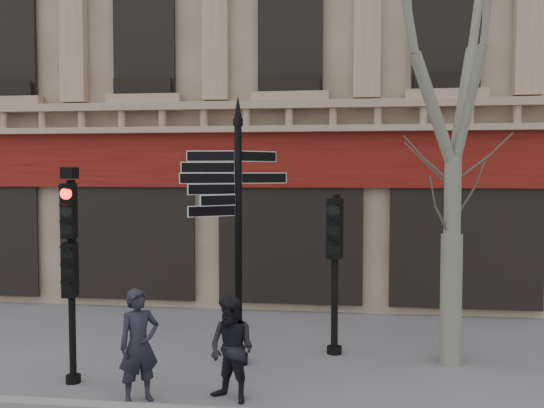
{
  "coord_description": "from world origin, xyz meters",
  "views": [
    {
      "loc": [
        1.43,
        -9.21,
        3.33
      ],
      "look_at": [
        0.14,
        0.6,
        2.79
      ],
      "focal_mm": 40.0,
      "sensor_mm": 36.0,
      "label": 1
    }
  ],
  "objects": [
    {
      "name": "plane_tree",
      "position": [
        3.14,
        1.41,
        6.11
      ],
      "size": [
        3.28,
        3.28,
        8.71
      ],
      "color": "gray",
      "rests_on": "ground"
    },
    {
      "name": "pedestrian_b",
      "position": [
        -0.27,
        -0.76,
        0.76
      ],
      "size": [
        0.92,
        0.85,
        1.53
      ],
      "primitive_type": "imported",
      "rotation": [
        0.0,
        0.0,
        -0.47
      ],
      "color": "black",
      "rests_on": "ground"
    },
    {
      "name": "traffic_signal_secondary",
      "position": [
        1.13,
        1.74,
        1.98
      ],
      "size": [
        0.53,
        0.42,
        2.84
      ],
      "rotation": [
        0.0,
        0.0,
        -0.17
      ],
      "color": "black",
      "rests_on": "ground"
    },
    {
      "name": "traffic_signal_main",
      "position": [
        -2.9,
        -0.33,
        2.14
      ],
      "size": [
        0.41,
        0.32,
        3.39
      ],
      "rotation": [
        0.0,
        0.0,
        0.16
      ],
      "color": "black",
      "rests_on": "ground"
    },
    {
      "name": "ground",
      "position": [
        0.0,
        0.0,
        0.0
      ],
      "size": [
        80.0,
        80.0,
        0.0
      ],
      "primitive_type": "plane",
      "color": "slate",
      "rests_on": "ground"
    },
    {
      "name": "fingerpost",
      "position": [
        -0.49,
        0.92,
        3.11
      ],
      "size": [
        2.56,
        2.56,
        4.63
      ],
      "rotation": [
        0.0,
        0.0,
        0.42
      ],
      "color": "black",
      "rests_on": "ground"
    },
    {
      "name": "building",
      "position": [
        0.0,
        12.48,
        8.99
      ],
      "size": [
        28.0,
        15.52,
        18.0
      ],
      "color": "gray",
      "rests_on": "ground"
    },
    {
      "name": "pedestrian_a",
      "position": [
        -1.6,
        -0.93,
        0.82
      ],
      "size": [
        0.71,
        0.68,
        1.64
      ],
      "primitive_type": "imported",
      "rotation": [
        0.0,
        0.0,
        0.69
      ],
      "color": "#21212C",
      "rests_on": "ground"
    }
  ]
}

